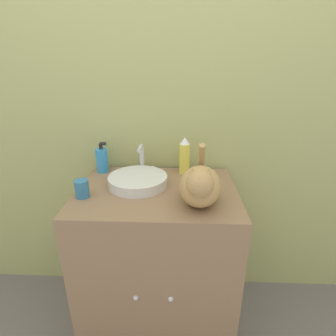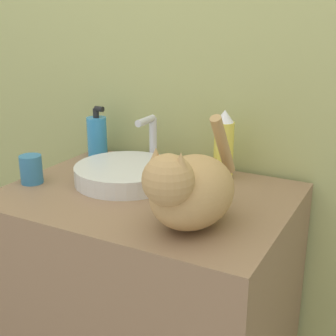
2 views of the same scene
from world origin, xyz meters
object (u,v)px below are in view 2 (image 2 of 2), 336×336
cat (189,189)px  cup (31,169)px  soap_bottle (97,136)px  spray_bottle (224,145)px

cat → cup: (-0.52, 0.05, -0.05)m
cat → cup: size_ratio=4.37×
cat → soap_bottle: (-0.51, 0.36, -0.02)m
cat → cup: 0.53m
spray_bottle → cup: spray_bottle is taller
cat → spray_bottle: size_ratio=1.75×
cup → spray_bottle: bearing=32.9°
cat → spray_bottle: (-0.06, 0.35, 0.00)m
soap_bottle → spray_bottle: bearing=-0.3°
cat → spray_bottle: 0.36m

